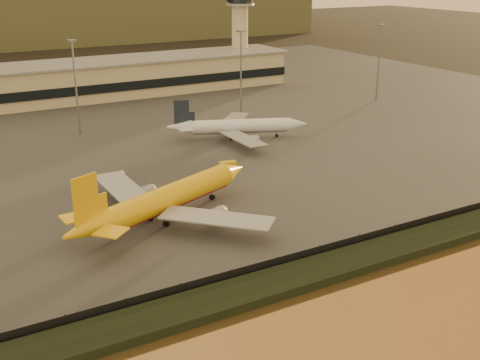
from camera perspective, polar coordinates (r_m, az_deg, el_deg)
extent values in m
plane|color=black|center=(105.53, 2.38, -4.99)|extent=(900.00, 900.00, 0.00)
cube|color=black|center=(92.81, 8.03, -8.37)|extent=(320.00, 7.00, 1.40)
cube|color=#2D2D2D|center=(188.47, -13.22, 5.73)|extent=(320.00, 220.00, 0.20)
cube|color=black|center=(95.34, 6.58, -7.09)|extent=(300.00, 0.05, 2.20)
cube|color=#C4B588|center=(215.57, -15.75, 8.91)|extent=(160.00, 22.00, 12.00)
cube|color=black|center=(205.09, -14.91, 8.17)|extent=(160.00, 0.60, 3.00)
cube|color=gray|center=(214.55, -15.90, 10.56)|extent=(164.00, 24.00, 0.60)
cylinder|color=#C4B588|center=(245.91, -0.01, 13.02)|extent=(6.40, 6.40, 30.00)
cylinder|color=gray|center=(244.64, -0.01, 16.32)|extent=(11.20, 11.20, 0.80)
cylinder|color=slate|center=(169.08, -15.28, 8.36)|extent=(0.50, 0.50, 25.00)
cube|color=slate|center=(167.18, -15.68, 12.63)|extent=(2.20, 2.20, 0.40)
cylinder|color=slate|center=(185.98, 0.09, 10.04)|extent=(0.50, 0.50, 25.00)
cube|color=slate|center=(184.25, 0.09, 13.94)|extent=(2.20, 2.20, 0.40)
cylinder|color=slate|center=(210.61, 13.02, 10.70)|extent=(0.50, 0.50, 25.00)
cube|color=slate|center=(209.09, 13.30, 14.13)|extent=(2.20, 2.20, 0.40)
cylinder|color=#E0A70B|center=(109.84, -6.68, -1.57)|extent=(30.22, 15.76, 4.45)
cylinder|color=#B00A1B|center=(110.13, -6.66, -1.95)|extent=(29.05, 14.53, 3.47)
cone|color=#E0A70B|center=(122.73, -0.67, 0.88)|extent=(7.23, 6.38, 4.45)
cone|color=#E0A70B|center=(98.13, -14.58, -4.59)|extent=(8.81, 7.03, 4.45)
cube|color=#E0A70B|center=(96.74, -14.43, -1.78)|extent=(4.49, 2.11, 7.79)
cube|color=#E0A70B|center=(102.24, -15.39, -3.45)|extent=(4.58, 4.53, 0.27)
cube|color=#E0A70B|center=(95.71, -12.14, -4.80)|extent=(6.00, 5.99, 0.27)
cube|color=gray|center=(117.76, -11.08, -0.73)|extent=(6.06, 19.28, 0.27)
cylinder|color=gray|center=(117.47, -9.33, -1.31)|extent=(5.68, 4.21, 2.45)
cube|color=gray|center=(102.10, -2.22, -3.62)|extent=(17.72, 17.99, 0.27)
cylinder|color=gray|center=(105.81, -2.66, -3.48)|extent=(5.68, 4.21, 2.45)
cylinder|color=black|center=(119.23, -2.66, -1.63)|extent=(1.20, 1.09, 0.98)
cylinder|color=slate|center=(119.04, -2.66, -1.40)|extent=(0.17, 0.17, 2.00)
cylinder|color=black|center=(107.88, -7.03, -4.15)|extent=(1.20, 1.09, 0.98)
cylinder|color=slate|center=(107.67, -7.04, -3.90)|extent=(0.17, 0.17, 2.00)
cylinder|color=black|center=(110.54, -8.51, -3.62)|extent=(1.20, 1.09, 0.98)
cylinder|color=slate|center=(110.34, -8.52, -3.37)|extent=(0.17, 0.17, 2.00)
cylinder|color=silver|center=(160.57, 0.04, 5.16)|extent=(25.37, 13.18, 3.60)
cylinder|color=gray|center=(160.73, 0.04, 4.94)|extent=(24.41, 12.17, 2.81)
cone|color=silver|center=(163.27, 5.46, 5.31)|extent=(6.04, 5.25, 3.60)
cone|color=silver|center=(159.25, -5.78, 5.03)|extent=(7.37, 5.80, 3.60)
cube|color=black|center=(158.31, -5.56, 6.43)|extent=(3.78, 1.77, 6.31)
cube|color=silver|center=(162.71, -5.32, 5.46)|extent=(4.96, 4.94, 0.22)
cube|color=silver|center=(155.74, -5.20, 4.81)|extent=(3.85, 3.68, 0.22)
cube|color=gray|center=(170.16, -0.65, 5.78)|extent=(14.94, 15.13, 0.22)
cylinder|color=gray|center=(168.29, 0.07, 5.27)|extent=(4.75, 3.47, 1.98)
cube|color=gray|center=(151.17, 0.26, 3.97)|extent=(5.13, 16.24, 0.22)
cylinder|color=gray|center=(154.00, 0.80, 3.89)|extent=(4.75, 3.47, 1.98)
cylinder|color=black|center=(162.91, 3.50, 4.23)|extent=(0.97, 0.88, 0.79)
cylinder|color=slate|center=(162.80, 3.51, 4.37)|extent=(0.19, 0.19, 1.62)
cylinder|color=black|center=(159.49, -0.85, 3.92)|extent=(0.97, 0.88, 0.79)
cylinder|color=slate|center=(159.38, -0.85, 4.07)|extent=(0.19, 0.19, 1.62)
cylinder|color=black|center=(162.59, -0.98, 4.23)|extent=(0.97, 0.88, 0.79)
cylinder|color=slate|center=(162.48, -0.99, 4.38)|extent=(0.19, 0.19, 1.62)
cube|color=#E0A70B|center=(136.88, -1.15, 1.42)|extent=(4.00, 2.22, 1.71)
cube|color=silver|center=(131.90, -11.75, 0.29)|extent=(4.06, 2.03, 1.78)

